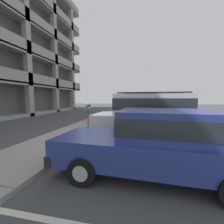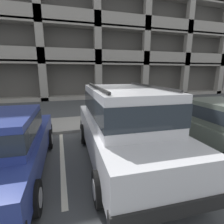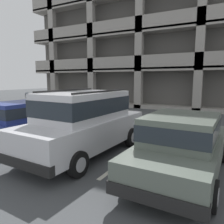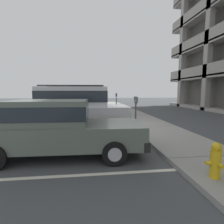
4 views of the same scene
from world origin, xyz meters
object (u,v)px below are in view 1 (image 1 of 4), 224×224
fire_hydrant (108,115)px  dark_hatchback (152,114)px  silver_suv (151,116)px  red_sedan (156,141)px  parking_meter_near (88,111)px

fire_hydrant → dark_hatchback: bearing=-120.6°
silver_suv → red_sedan: bearing=-177.4°
dark_hatchback → parking_meter_near: parking_meter_near is taller
red_sedan → dark_hatchback: size_ratio=1.00×
silver_suv → dark_hatchback: bearing=-0.9°
red_sedan → dark_hatchback: bearing=0.5°
silver_suv → dark_hatchback: 3.04m
red_sedan → fire_hydrant: size_ratio=6.49×
red_sedan → fire_hydrant: (7.76, 3.07, -0.36)m
parking_meter_near → fire_hydrant: size_ratio=2.09×
silver_suv → fire_hydrant: bearing=34.4°
dark_hatchback → parking_meter_near: bearing=136.4°
red_sedan → parking_meter_near: 4.04m
red_sedan → silver_suv: bearing=2.3°
silver_suv → parking_meter_near: (0.09, 2.77, 0.12)m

